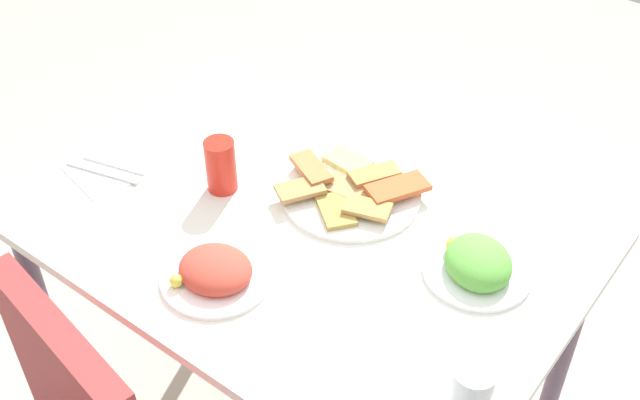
% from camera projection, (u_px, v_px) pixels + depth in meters
% --- Properties ---
extents(dining_table, '(1.16, 0.80, 0.75)m').
position_uv_depth(dining_table, '(299.00, 251.00, 1.70)').
color(dining_table, white).
rests_on(dining_table, ground_plane).
extents(pide_platter, '(0.32, 0.30, 0.04)m').
position_uv_depth(pide_platter, '(351.00, 191.00, 1.70)').
color(pide_platter, white).
rests_on(pide_platter, dining_table).
extents(salad_plate_greens, '(0.21, 0.21, 0.07)m').
position_uv_depth(salad_plate_greens, '(477.00, 264.00, 1.51)').
color(salad_plate_greens, white).
rests_on(salad_plate_greens, dining_table).
extents(salad_plate_rice, '(0.22, 0.22, 0.06)m').
position_uv_depth(salad_plate_rice, '(215.00, 272.00, 1.50)').
color(salad_plate_rice, white).
rests_on(salad_plate_rice, dining_table).
extents(soda_can, '(0.09, 0.09, 0.12)m').
position_uv_depth(soda_can, '(221.00, 166.00, 1.69)').
color(soda_can, red).
rests_on(soda_can, dining_table).
extents(drinking_glass, '(0.07, 0.07, 0.12)m').
position_uv_depth(drinking_glass, '(471.00, 394.00, 1.25)').
color(drinking_glass, silver).
rests_on(drinking_glass, dining_table).
extents(paper_napkin, '(0.19, 0.19, 0.00)m').
position_uv_depth(paper_napkin, '(109.00, 170.00, 1.77)').
color(paper_napkin, white).
rests_on(paper_napkin, dining_table).
extents(fork, '(0.16, 0.06, 0.00)m').
position_uv_depth(fork, '(115.00, 164.00, 1.78)').
color(fork, silver).
rests_on(fork, paper_napkin).
extents(spoon, '(0.18, 0.06, 0.00)m').
position_uv_depth(spoon, '(102.00, 172.00, 1.76)').
color(spoon, silver).
rests_on(spoon, paper_napkin).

